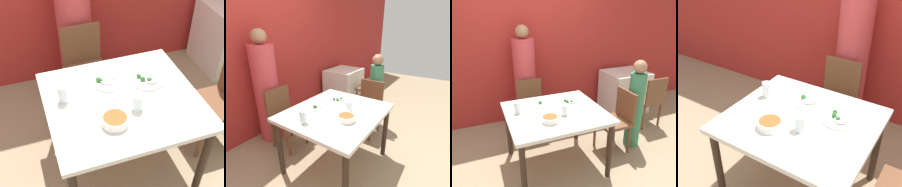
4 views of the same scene
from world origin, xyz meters
TOP-DOWN VIEW (x-y plane):
  - ground_plane at (0.00, 0.00)m, footprint 10.00×10.00m
  - wall_back at (0.00, 1.42)m, footprint 10.00×0.06m
  - dining_table at (0.00, 0.00)m, footprint 1.10×0.98m
  - chair_adult_spot at (-0.07, 0.83)m, footprint 0.40×0.40m
  - chair_child_spot at (0.88, 0.00)m, footprint 0.40×0.40m
  - person_adult at (-0.07, 1.17)m, footprint 0.34×0.34m
  - person_child at (1.16, 0.00)m, footprint 0.21×0.21m
  - bowl_curry at (-0.13, -0.21)m, footprint 0.18×0.18m
  - plate_rice_adult at (0.25, 0.13)m, footprint 0.26×0.26m
  - plate_rice_child at (-0.05, 0.21)m, footprint 0.24×0.24m
  - glass_water_tall at (0.06, -0.13)m, footprint 0.08×0.08m
  - glass_water_short at (-0.40, 0.12)m, footprint 0.07×0.07m
  - fork_steel at (-0.25, 0.03)m, footprint 0.18×0.06m
  - background_table at (1.75, 0.99)m, footprint 0.75×0.64m
  - chair_background at (1.75, 0.34)m, footprint 0.40×0.40m

SIDE VIEW (x-z plane):
  - ground_plane at x=0.00m, z-range 0.00..0.00m
  - background_table at x=1.75m, z-range 0.00..0.75m
  - chair_adult_spot at x=-0.07m, z-range 0.04..0.89m
  - chair_child_spot at x=0.88m, z-range 0.04..0.89m
  - chair_background at x=1.75m, z-range 0.04..0.89m
  - person_child at x=1.16m, z-range -0.02..1.21m
  - dining_table at x=0.00m, z-range 0.28..1.03m
  - fork_steel at x=-0.25m, z-range 0.74..0.75m
  - person_adult at x=-0.07m, z-range -0.06..1.56m
  - plate_rice_child at x=-0.05m, z-range 0.73..0.79m
  - plate_rice_adult at x=0.25m, z-range 0.73..0.79m
  - bowl_curry at x=-0.13m, z-range 0.75..0.81m
  - glass_water_tall at x=0.06m, z-range 0.74..0.87m
  - glass_water_short at x=-0.40m, z-range 0.74..0.88m
  - wall_back at x=0.00m, z-range 0.00..2.70m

